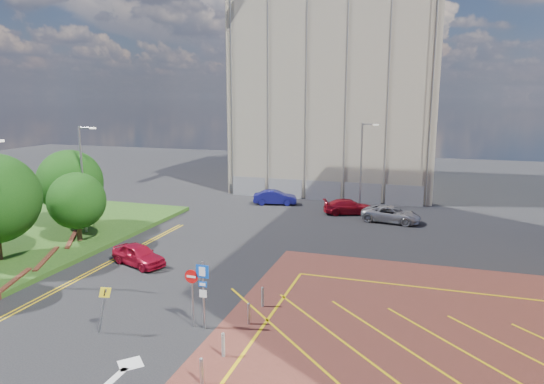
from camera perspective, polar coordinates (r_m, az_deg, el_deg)
The scene contains 15 objects.
ground at distance 22.56m, azimuth -10.30°, elevation -16.44°, with size 140.00×140.00×0.00m, color black.
retaining_wall at distance 30.74m, azimuth -28.62°, elevation -9.61°, with size 6.06×20.33×0.40m.
tree_c at distance 36.68m, azimuth -21.98°, elevation -0.96°, with size 4.00×4.00×4.90m.
tree_d at distance 40.72m, azimuth -22.66°, elevation 1.09°, with size 5.00×5.00×6.08m.
lamp_left_far at distance 38.53m, azimuth -21.33°, elevation 1.85°, with size 1.53×0.16×8.00m.
lamp_back at distance 46.30m, azimuth 10.54°, elevation 3.50°, with size 1.53×0.16×8.00m.
sign_cluster at distance 22.40m, azimuth -8.60°, elevation -11.07°, with size 1.17×0.12×3.20m.
warning_sign at distance 23.05m, azimuth -19.21°, elevation -12.35°, with size 0.73×0.41×2.25m.
bollard_row at distance 20.11m, azimuth -6.55°, elevation -18.45°, with size 0.14×11.14×0.90m.
construction_building at distance 58.37m, azimuth 8.22°, elevation 11.66°, with size 21.20×19.20×22.00m, color #9E9481.
construction_fence at distance 49.24m, azimuth 7.14°, elevation 0.09°, with size 21.60×0.06×2.00m, color gray.
car_red_left at distance 31.65m, azimuth -15.43°, elevation -7.12°, with size 1.59×3.94×1.34m, color maroon.
car_blue_back at distance 47.35m, azimuth 0.38°, elevation -0.64°, with size 1.47×4.20×1.38m, color navy.
car_red_back at distance 44.06m, azimuth 9.04°, elevation -1.72°, with size 1.86×4.57×1.33m, color maroon.
car_silver_back at distance 41.91m, azimuth 13.85°, elevation -2.56°, with size 2.25×4.88×1.36m, color #A7A6AD.
Camera 1 is at (9.60, -17.57, 10.38)m, focal length 32.00 mm.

